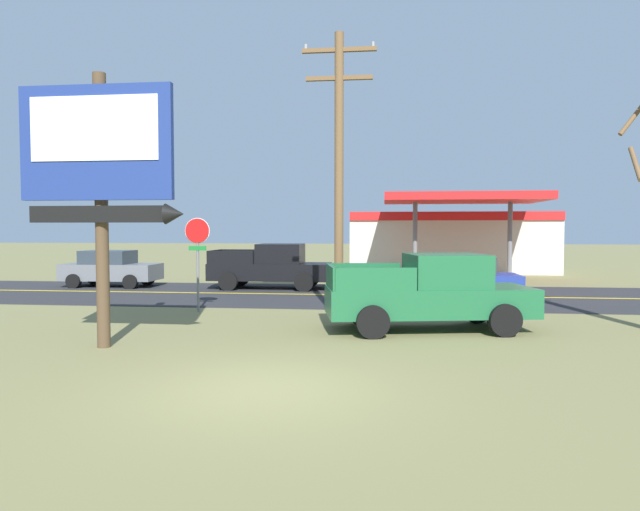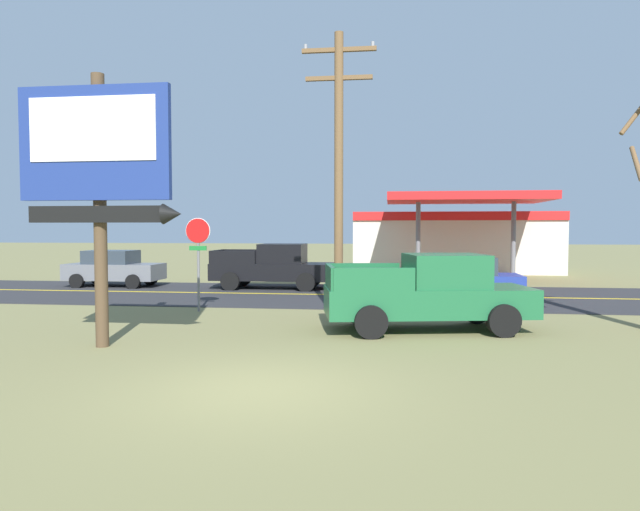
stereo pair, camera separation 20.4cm
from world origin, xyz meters
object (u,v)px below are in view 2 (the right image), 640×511
(stop_sign, at_px, (198,247))
(pickup_green_parked_on_lawn, at_px, (430,293))
(car_blue_near_lane, at_px, (459,280))
(pickup_black_on_road, at_px, (274,267))
(utility_pole, at_px, (339,165))
(car_grey_far_lane, at_px, (114,268))
(gas_station, at_px, (453,240))
(motel_sign, at_px, (98,165))

(stop_sign, xyz_separation_m, pickup_green_parked_on_lawn, (7.02, -2.43, -1.06))
(car_blue_near_lane, bearing_deg, pickup_black_on_road, 151.59)
(stop_sign, distance_m, utility_pole, 5.16)
(stop_sign, relative_size, car_grey_far_lane, 0.70)
(utility_pole, distance_m, car_blue_near_lane, 6.36)
(gas_station, relative_size, pickup_black_on_road, 2.31)
(stop_sign, distance_m, pickup_green_parked_on_lawn, 7.50)
(motel_sign, height_order, gas_station, motel_sign)
(motel_sign, xyz_separation_m, gas_station, (10.07, 23.66, -2.04))
(stop_sign, xyz_separation_m, car_grey_far_lane, (-6.40, 6.84, -1.20))
(utility_pole, bearing_deg, car_blue_near_lane, 42.20)
(motel_sign, height_order, stop_sign, motel_sign)
(motel_sign, height_order, utility_pole, utility_pole)
(gas_station, height_order, pickup_black_on_road, gas_station)
(pickup_green_parked_on_lawn, distance_m, car_grey_far_lane, 16.31)
(motel_sign, relative_size, car_grey_far_lane, 1.42)
(utility_pole, relative_size, pickup_black_on_road, 1.59)
(gas_station, bearing_deg, stop_sign, -118.42)
(car_blue_near_lane, xyz_separation_m, car_grey_far_lane, (-14.78, 4.00, 0.00))
(motel_sign, bearing_deg, utility_pole, 45.43)
(gas_station, bearing_deg, car_grey_far_lane, -145.09)
(gas_station, height_order, pickup_green_parked_on_lawn, gas_station)
(stop_sign, height_order, car_grey_far_lane, stop_sign)
(motel_sign, xyz_separation_m, pickup_black_on_road, (1.23, 12.33, -3.02))
(motel_sign, relative_size, utility_pole, 0.72)
(stop_sign, height_order, pickup_green_parked_on_lawn, stop_sign)
(pickup_green_parked_on_lawn, height_order, car_grey_far_lane, pickup_green_parked_on_lawn)
(gas_station, xyz_separation_m, car_blue_near_lane, (-1.45, -15.33, -1.11))
(car_grey_far_lane, bearing_deg, utility_pole, -34.56)
(motel_sign, bearing_deg, stop_sign, 87.44)
(motel_sign, height_order, pickup_green_parked_on_lawn, motel_sign)
(pickup_black_on_road, distance_m, car_blue_near_lane, 8.41)
(gas_station, distance_m, car_blue_near_lane, 15.43)
(stop_sign, xyz_separation_m, car_blue_near_lane, (8.38, 2.84, -1.20))
(utility_pole, height_order, pickup_black_on_road, utility_pole)
(motel_sign, height_order, pickup_black_on_road, motel_sign)
(pickup_black_on_road, bearing_deg, car_blue_near_lane, -28.41)
(gas_station, bearing_deg, car_blue_near_lane, -95.40)
(gas_station, xyz_separation_m, pickup_green_parked_on_lawn, (-2.81, -20.59, -0.98))
(stop_sign, height_order, gas_station, gas_station)
(car_grey_far_lane, bearing_deg, stop_sign, -46.88)
(utility_pole, height_order, gas_station, utility_pole)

